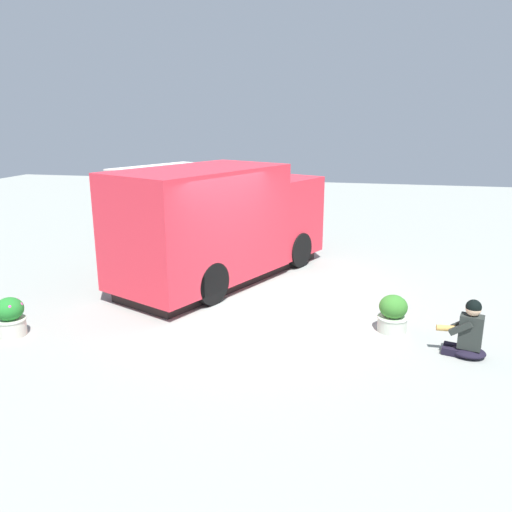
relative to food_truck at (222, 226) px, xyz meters
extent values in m
plane|color=#939891|center=(1.48, 1.33, -1.24)|extent=(40.00, 40.00, 0.00)
cube|color=#E92F3F|center=(0.65, -0.29, 0.17)|extent=(4.38, 3.43, 2.34)
cube|color=#E92F3F|center=(-1.88, 0.85, -0.05)|extent=(2.31, 2.44, 1.91)
cube|color=black|center=(-2.63, 1.18, 0.28)|extent=(0.69, 1.48, 0.73)
cube|color=black|center=(0.24, -1.22, 0.31)|extent=(1.96, 0.90, 0.82)
cube|color=silver|center=(0.12, -1.48, 1.30)|extent=(2.38, 1.50, 0.03)
cube|color=black|center=(-0.11, 0.05, -1.12)|extent=(5.48, 3.63, 0.24)
cylinder|color=black|center=(-1.31, 1.58, -0.81)|extent=(0.87, 0.55, 0.86)
cylinder|color=black|center=(-2.05, -0.06, -0.81)|extent=(0.87, 0.55, 0.86)
cylinder|color=black|center=(1.66, 0.24, -0.81)|extent=(0.87, 0.55, 0.86)
cylinder|color=black|center=(0.92, -1.39, -0.81)|extent=(0.87, 0.55, 0.86)
ellipsoid|color=black|center=(2.99, 4.83, -1.17)|extent=(0.56, 0.62, 0.14)
cube|color=black|center=(2.84, 4.67, -1.18)|extent=(0.20, 0.38, 0.11)
cube|color=black|center=(3.03, 4.61, -1.18)|extent=(0.20, 0.38, 0.11)
cube|color=#282E2A|center=(2.99, 4.83, -0.84)|extent=(0.30, 0.39, 0.54)
sphere|color=#DEB08A|center=(2.99, 4.83, -0.46)|extent=(0.23, 0.23, 0.23)
sphere|color=black|center=(2.99, 4.83, -0.43)|extent=(0.23, 0.23, 0.23)
cube|color=#282E2A|center=(2.85, 4.73, -0.76)|extent=(0.18, 0.36, 0.28)
cube|color=#282E2A|center=(3.05, 4.67, -0.76)|extent=(0.18, 0.36, 0.28)
cylinder|color=tan|center=(2.90, 4.53, -0.84)|extent=(0.11, 0.39, 0.10)
cube|color=#5A9F52|center=(2.90, 4.53, -0.82)|extent=(0.06, 0.33, 0.02)
cylinder|color=beige|center=(3.85, -2.62, -1.09)|extent=(0.47, 0.47, 0.30)
torus|color=beige|center=(3.85, -2.62, -0.95)|extent=(0.50, 0.50, 0.04)
ellipsoid|color=#237B2B|center=(3.85, -2.62, -0.76)|extent=(0.46, 0.46, 0.39)
sphere|color=#E83F9A|center=(3.78, -2.45, -0.70)|extent=(0.08, 0.08, 0.08)
sphere|color=#EA389F|center=(3.97, -2.51, -0.67)|extent=(0.08, 0.08, 0.08)
sphere|color=#DD399A|center=(3.71, -2.55, -0.65)|extent=(0.07, 0.07, 0.07)
cylinder|color=beige|center=(2.26, 3.70, -1.11)|extent=(0.50, 0.50, 0.27)
torus|color=silver|center=(2.26, 3.70, -0.99)|extent=(0.52, 0.52, 0.04)
ellipsoid|color=#377A2B|center=(2.26, 3.70, -0.79)|extent=(0.48, 0.48, 0.41)
sphere|color=silver|center=(2.17, 3.54, -0.71)|extent=(0.06, 0.06, 0.06)
sphere|color=silver|center=(2.18, 3.84, -0.68)|extent=(0.08, 0.08, 0.08)
sphere|color=silver|center=(2.09, 3.67, -0.70)|extent=(0.08, 0.08, 0.08)
camera|label=1|loc=(10.77, 3.17, 2.35)|focal=35.70mm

